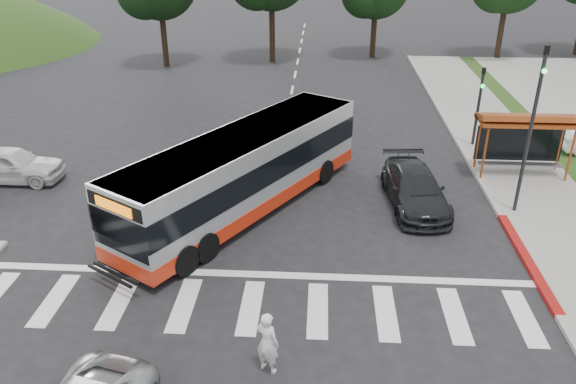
{
  "coord_description": "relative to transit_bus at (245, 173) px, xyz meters",
  "views": [
    {
      "loc": [
        1.93,
        -18.34,
        10.53
      ],
      "look_at": [
        0.84,
        -0.43,
        1.6
      ],
      "focal_mm": 35.0,
      "sensor_mm": 36.0,
      "label": 1
    }
  ],
  "objects": [
    {
      "name": "curb_east_red",
      "position": [
        9.93,
        -3.16,
        -1.49
      ],
      "size": [
        0.32,
        6.0,
        0.15
      ],
      "primitive_type": "cube",
      "color": "maroon",
      "rests_on": "ground"
    },
    {
      "name": "sidewalk_east",
      "position": [
        11.93,
        6.84,
        -1.5
      ],
      "size": [
        4.0,
        40.0,
        0.12
      ],
      "primitive_type": "cube",
      "color": "gray",
      "rests_on": "ground"
    },
    {
      "name": "traffic_signal_ne_short",
      "position": [
        10.53,
        7.33,
        0.92
      ],
      "size": [
        0.18,
        0.37,
        4.0
      ],
      "color": "black",
      "rests_on": "ground"
    },
    {
      "name": "dark_sedan",
      "position": [
        6.68,
        0.76,
        -0.83
      ],
      "size": [
        2.52,
        5.23,
        1.47
      ],
      "primitive_type": "imported",
      "rotation": [
        0.0,
        0.0,
        0.09
      ],
      "color": "black",
      "rests_on": "ground"
    },
    {
      "name": "traffic_signal_ne_tall",
      "position": [
        10.53,
        0.33,
        2.31
      ],
      "size": [
        0.18,
        0.37,
        6.5
      ],
      "color": "black",
      "rests_on": "ground"
    },
    {
      "name": "ground",
      "position": [
        0.93,
        -1.16,
        -1.56
      ],
      "size": [
        140.0,
        140.0,
        0.0
      ],
      "primitive_type": "plane",
      "color": "black",
      "rests_on": "ground"
    },
    {
      "name": "pedestrian",
      "position": [
        1.68,
        -8.66,
        -0.67
      ],
      "size": [
        0.78,
        0.68,
        1.79
      ],
      "primitive_type": "imported",
      "rotation": [
        0.0,
        0.0,
        2.66
      ],
      "color": "white",
      "rests_on": "ground"
    },
    {
      "name": "west_car_white",
      "position": [
        -10.53,
        2.01,
        -0.8
      ],
      "size": [
        4.51,
        1.85,
        1.53
      ],
      "primitive_type": "imported",
      "rotation": [
        0.0,
        0.0,
        1.58
      ],
      "color": "silver",
      "rests_on": "ground"
    },
    {
      "name": "curb_east",
      "position": [
        9.93,
        6.84,
        -1.49
      ],
      "size": [
        0.3,
        40.0,
        0.15
      ],
      "primitive_type": "cube",
      "color": "#9E9991",
      "rests_on": "ground"
    },
    {
      "name": "transit_bus",
      "position": [
        0.0,
        0.0,
        0.0
      ],
      "size": [
        8.59,
        11.67,
        3.13
      ],
      "primitive_type": null,
      "rotation": [
        0.0,
        0.0,
        -0.55
      ],
      "color": "#A5A8AA",
      "rests_on": "ground"
    },
    {
      "name": "bus_shelter",
      "position": [
        11.73,
        3.95,
        0.79
      ],
      "size": [
        4.2,
        1.6,
        2.86
      ],
      "color": "#9F451A",
      "rests_on": "sidewalk_east"
    },
    {
      "name": "crosswalk_ladder",
      "position": [
        0.93,
        -6.16,
        -1.56
      ],
      "size": [
        18.0,
        2.6,
        0.01
      ],
      "primitive_type": "cube",
      "color": "silver",
      "rests_on": "ground"
    }
  ]
}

